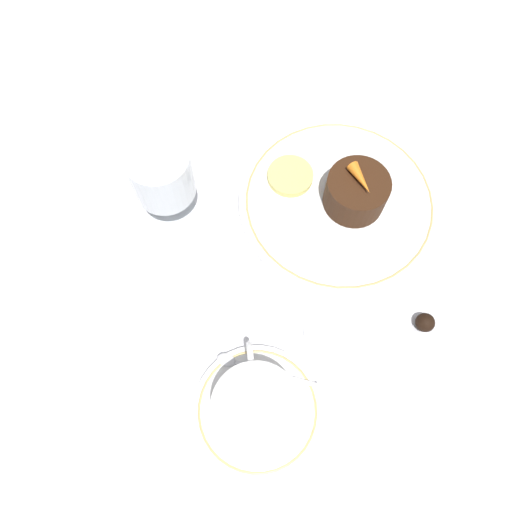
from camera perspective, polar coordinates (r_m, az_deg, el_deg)
The scene contains 11 objects.
ground_plane at distance 0.68m, azimuth 4.82°, elevation 6.07°, with size 3.00×3.00×0.00m, color white.
dinner_plate at distance 0.68m, azimuth 9.39°, elevation 6.05°, with size 0.27×0.27×0.01m.
saucer at distance 0.59m, azimuth 0.16°, elevation -17.18°, with size 0.15×0.15×0.01m.
coffee_cup at distance 0.56m, azimuth -0.01°, elevation -17.04°, with size 0.12×0.10×0.05m.
spoon at distance 0.59m, azimuth 0.01°, elevation -12.72°, with size 0.06×0.12×0.00m.
wine_glass at distance 0.61m, azimuth -10.65°, elevation 8.83°, with size 0.08×0.08×0.12m.
fork at distance 0.63m, azimuth 11.83°, elevation -8.02°, with size 0.04×0.18×0.01m.
dessert_cake at distance 0.66m, azimuth 11.37°, elevation 7.17°, with size 0.08×0.08×0.05m.
carrot_garnish at distance 0.63m, azimuth 11.90°, elevation 8.62°, with size 0.05×0.03×0.02m.
pineapple_slice at distance 0.68m, azimuth 3.93°, elevation 9.11°, with size 0.06×0.06×0.01m.
chocolate_truffle at distance 0.64m, azimuth 18.76°, elevation -7.21°, with size 0.02×0.02×0.02m.
Camera 1 is at (-0.32, 0.09, 0.60)m, focal length 35.00 mm.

